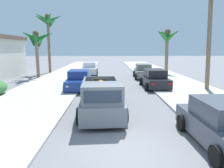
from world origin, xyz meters
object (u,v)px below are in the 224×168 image
(car_left_far, at_px, (155,79))
(palm_tree_right_mid, at_px, (213,1))
(car_right_near, at_px, (223,125))
(car_right_mid, at_px, (90,69))
(pickup_truck, at_px, (101,98))
(car_left_near, at_px, (79,80))
(palm_tree_left_mid, at_px, (167,38))
(palm_tree_left_fore, at_px, (37,40))
(car_left_mid, at_px, (143,71))
(palm_tree_right_fore, at_px, (48,23))

(car_left_far, relative_size, palm_tree_right_mid, 0.52)
(car_right_near, height_order, car_right_mid, same)
(pickup_truck, bearing_deg, car_right_near, -38.54)
(car_right_near, relative_size, car_left_far, 1.00)
(car_left_far, bearing_deg, car_left_near, -174.72)
(palm_tree_left_mid, height_order, palm_tree_right_mid, palm_tree_right_mid)
(car_right_near, distance_m, palm_tree_left_fore, 20.46)
(pickup_truck, bearing_deg, car_left_far, 58.99)
(car_right_mid, xyz_separation_m, palm_tree_left_fore, (-5.45, -2.85, 3.45))
(car_right_near, bearing_deg, palm_tree_right_mid, 67.57)
(car_right_mid, relative_size, palm_tree_left_fore, 0.83)
(palm_tree_right_mid, bearing_deg, car_right_mid, 135.61)
(palm_tree_left_mid, relative_size, palm_tree_right_mid, 0.69)
(palm_tree_right_mid, bearing_deg, car_left_near, 177.29)
(car_left_mid, xyz_separation_m, palm_tree_right_fore, (-11.74, 5.07, 5.73))
(palm_tree_left_mid, bearing_deg, palm_tree_left_fore, -166.44)
(car_right_mid, bearing_deg, pickup_truck, -82.86)
(pickup_truck, height_order, car_left_mid, pickup_truck)
(car_left_mid, bearing_deg, car_left_far, -90.07)
(car_left_near, height_order, palm_tree_left_mid, palm_tree_left_mid)
(pickup_truck, relative_size, palm_tree_right_fore, 0.69)
(car_right_near, bearing_deg, pickup_truck, 141.46)
(car_left_far, height_order, palm_tree_left_mid, palm_tree_left_mid)
(car_left_near, distance_m, car_left_far, 6.30)
(palm_tree_left_mid, bearing_deg, pickup_truck, -115.27)
(car_right_near, height_order, car_left_mid, same)
(car_left_mid, height_order, car_left_far, same)
(car_left_near, bearing_deg, palm_tree_right_mid, -2.71)
(car_right_near, xyz_separation_m, palm_tree_left_mid, (3.67, 20.14, 3.82))
(pickup_truck, relative_size, car_left_near, 1.23)
(car_left_far, xyz_separation_m, palm_tree_left_mid, (3.66, 9.69, 3.82))
(car_left_near, distance_m, car_left_mid, 8.91)
(car_left_mid, bearing_deg, palm_tree_left_mid, 47.22)
(car_right_mid, height_order, palm_tree_right_mid, palm_tree_right_mid)
(pickup_truck, distance_m, palm_tree_left_fore, 15.40)
(car_right_mid, relative_size, palm_tree_right_fore, 0.56)
(pickup_truck, height_order, car_right_mid, pickup_truck)
(car_left_mid, xyz_separation_m, palm_tree_left_fore, (-11.70, 0.25, 3.45))
(pickup_truck, xyz_separation_m, palm_tree_left_mid, (7.91, 16.76, 3.72))
(car_left_near, xyz_separation_m, palm_tree_right_fore, (-5.46, 11.39, 5.73))
(car_left_near, xyz_separation_m, palm_tree_left_mid, (9.94, 10.27, 3.82))
(palm_tree_right_fore, bearing_deg, palm_tree_right_mid, -37.27)
(car_left_near, height_order, palm_tree_left_fore, palm_tree_left_fore)
(pickup_truck, xyz_separation_m, palm_tree_right_fore, (-7.49, 17.88, 5.63))
(pickup_truck, bearing_deg, car_left_near, 107.33)
(palm_tree_left_mid, bearing_deg, car_left_far, -110.70)
(palm_tree_right_fore, relative_size, palm_tree_left_mid, 1.36)
(car_right_near, bearing_deg, car_left_near, 122.42)
(pickup_truck, xyz_separation_m, palm_tree_right_mid, (8.12, 6.01, 5.94))
(pickup_truck, height_order, car_left_near, pickup_truck)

